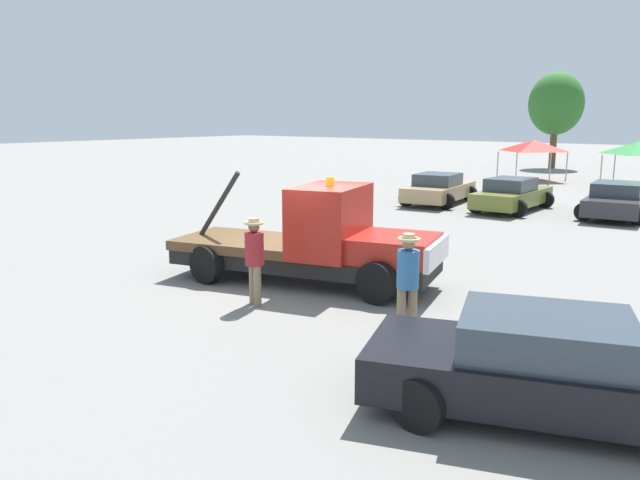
{
  "coord_description": "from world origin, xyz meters",
  "views": [
    {
      "loc": [
        8.89,
        -10.83,
        3.78
      ],
      "look_at": [
        0.5,
        0.0,
        1.05
      ],
      "focal_mm": 35.0,
      "sensor_mm": 36.0,
      "label": 1
    }
  ],
  "objects_px": {
    "tow_truck": "(318,243)",
    "tree_left": "(556,104)",
    "person_at_hood": "(254,254)",
    "parked_car_tan": "(439,189)",
    "foreground_car": "(560,369)",
    "canopy_tent_red": "(534,146)",
    "person_near_truck": "(408,276)",
    "parked_car_charcoal": "(617,200)",
    "parked_car_olive": "(512,195)",
    "canopy_tent_green": "(639,148)"
  },
  "relations": [
    {
      "from": "foreground_car",
      "to": "person_at_hood",
      "type": "bearing_deg",
      "value": 150.11
    },
    {
      "from": "parked_car_charcoal",
      "to": "canopy_tent_green",
      "type": "height_order",
      "value": "canopy_tent_green"
    },
    {
      "from": "tow_truck",
      "to": "parked_car_tan",
      "type": "height_order",
      "value": "tow_truck"
    },
    {
      "from": "foreground_car",
      "to": "person_at_hood",
      "type": "relative_size",
      "value": 2.97
    },
    {
      "from": "foreground_car",
      "to": "parked_car_tan",
      "type": "relative_size",
      "value": 1.1
    },
    {
      "from": "foreground_car",
      "to": "tree_left",
      "type": "xyz_separation_m",
      "value": [
        -12.58,
        39.23,
        3.99
      ]
    },
    {
      "from": "foreground_car",
      "to": "parked_car_charcoal",
      "type": "relative_size",
      "value": 1.05
    },
    {
      "from": "tow_truck",
      "to": "canopy_tent_red",
      "type": "distance_m",
      "value": 26.64
    },
    {
      "from": "canopy_tent_green",
      "to": "tree_left",
      "type": "distance_m",
      "value": 12.98
    },
    {
      "from": "person_near_truck",
      "to": "parked_car_charcoal",
      "type": "relative_size",
      "value": 0.36
    },
    {
      "from": "person_at_hood",
      "to": "parked_car_olive",
      "type": "height_order",
      "value": "person_at_hood"
    },
    {
      "from": "parked_car_charcoal",
      "to": "canopy_tent_red",
      "type": "xyz_separation_m",
      "value": [
        -7.35,
        11.75,
        1.41
      ]
    },
    {
      "from": "tow_truck",
      "to": "person_near_truck",
      "type": "distance_m",
      "value": 3.74
    },
    {
      "from": "parked_car_tan",
      "to": "parked_car_charcoal",
      "type": "xyz_separation_m",
      "value": [
        7.07,
        0.81,
        0.0
      ]
    },
    {
      "from": "parked_car_olive",
      "to": "person_at_hood",
      "type": "bearing_deg",
      "value": -177.55
    },
    {
      "from": "parked_car_tan",
      "to": "person_near_truck",
      "type": "bearing_deg",
      "value": -162.03
    },
    {
      "from": "tow_truck",
      "to": "tree_left",
      "type": "height_order",
      "value": "tree_left"
    },
    {
      "from": "canopy_tent_red",
      "to": "tree_left",
      "type": "relative_size",
      "value": 0.46
    },
    {
      "from": "parked_car_tan",
      "to": "canopy_tent_red",
      "type": "distance_m",
      "value": 12.64
    },
    {
      "from": "person_near_truck",
      "to": "canopy_tent_red",
      "type": "height_order",
      "value": "canopy_tent_red"
    },
    {
      "from": "tow_truck",
      "to": "person_at_hood",
      "type": "distance_m",
      "value": 2.08
    },
    {
      "from": "tow_truck",
      "to": "person_near_truck",
      "type": "bearing_deg",
      "value": -42.17
    },
    {
      "from": "parked_car_olive",
      "to": "parked_car_charcoal",
      "type": "height_order",
      "value": "same"
    },
    {
      "from": "person_near_truck",
      "to": "parked_car_tan",
      "type": "bearing_deg",
      "value": 154.23
    },
    {
      "from": "foreground_car",
      "to": "canopy_tent_red",
      "type": "bearing_deg",
      "value": 90.28
    },
    {
      "from": "parked_car_tan",
      "to": "canopy_tent_green",
      "type": "xyz_separation_m",
      "value": [
        5.47,
        12.1,
        1.47
      ]
    },
    {
      "from": "foreground_car",
      "to": "tree_left",
      "type": "bearing_deg",
      "value": 88.2
    },
    {
      "from": "foreground_car",
      "to": "parked_car_olive",
      "type": "relative_size",
      "value": 1.14
    },
    {
      "from": "person_at_hood",
      "to": "parked_car_tan",
      "type": "xyz_separation_m",
      "value": [
        -3.99,
        15.79,
        -0.41
      ]
    },
    {
      "from": "foreground_car",
      "to": "tree_left",
      "type": "relative_size",
      "value": 0.77
    },
    {
      "from": "parked_car_tan",
      "to": "parked_car_charcoal",
      "type": "distance_m",
      "value": 7.11
    },
    {
      "from": "foreground_car",
      "to": "canopy_tent_green",
      "type": "relative_size",
      "value": 1.8
    },
    {
      "from": "person_at_hood",
      "to": "tree_left",
      "type": "relative_size",
      "value": 0.26
    },
    {
      "from": "parked_car_olive",
      "to": "person_near_truck",
      "type": "bearing_deg",
      "value": -165.48
    },
    {
      "from": "tow_truck",
      "to": "parked_car_tan",
      "type": "relative_size",
      "value": 1.35
    },
    {
      "from": "parked_car_olive",
      "to": "parked_car_charcoal",
      "type": "bearing_deg",
      "value": -77.47
    },
    {
      "from": "foreground_car",
      "to": "person_at_hood",
      "type": "distance_m",
      "value": 6.52
    },
    {
      "from": "parked_car_charcoal",
      "to": "canopy_tent_green",
      "type": "xyz_separation_m",
      "value": [
        -1.6,
        11.29,
        1.47
      ]
    },
    {
      "from": "person_at_hood",
      "to": "canopy_tent_green",
      "type": "height_order",
      "value": "canopy_tent_green"
    },
    {
      "from": "parked_car_charcoal",
      "to": "tree_left",
      "type": "distance_m",
      "value": 23.71
    },
    {
      "from": "tow_truck",
      "to": "person_at_hood",
      "type": "bearing_deg",
      "value": -104.72
    },
    {
      "from": "parked_car_charcoal",
      "to": "tree_left",
      "type": "relative_size",
      "value": 0.73
    },
    {
      "from": "parked_car_charcoal",
      "to": "parked_car_olive",
      "type": "bearing_deg",
      "value": 96.55
    },
    {
      "from": "parked_car_olive",
      "to": "tree_left",
      "type": "bearing_deg",
      "value": 13.74
    },
    {
      "from": "canopy_tent_red",
      "to": "tow_truck",
      "type": "bearing_deg",
      "value": -80.76
    },
    {
      "from": "person_at_hood",
      "to": "tow_truck",
      "type": "bearing_deg",
      "value": 21.34
    },
    {
      "from": "parked_car_charcoal",
      "to": "tow_truck",
      "type": "bearing_deg",
      "value": 161.98
    },
    {
      "from": "foreground_car",
      "to": "tree_left",
      "type": "distance_m",
      "value": 41.39
    },
    {
      "from": "parked_car_tan",
      "to": "tree_left",
      "type": "distance_m",
      "value": 22.73
    },
    {
      "from": "tow_truck",
      "to": "person_at_hood",
      "type": "height_order",
      "value": "tow_truck"
    }
  ]
}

